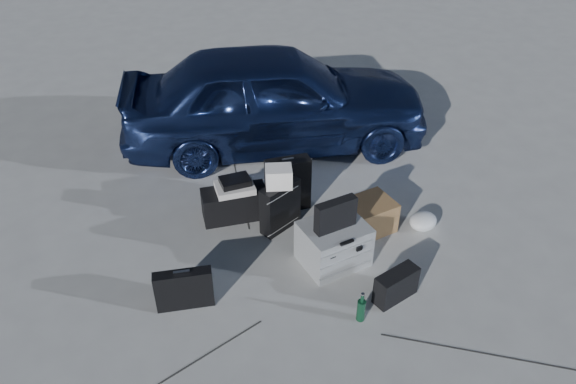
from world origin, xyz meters
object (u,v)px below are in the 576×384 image
at_px(suitcase_left, 288,184).
at_px(suitcase_right, 280,206).
at_px(car, 275,97).
at_px(green_bottle, 361,307).
at_px(duffel_bag, 235,204).
at_px(briefcase, 184,289).
at_px(cardboard_box, 370,215).
at_px(pelican_case, 334,244).

height_order(suitcase_left, suitcase_right, suitcase_left).
relative_size(car, suitcase_right, 7.01).
bearing_deg(green_bottle, duffel_bag, 108.07).
bearing_deg(green_bottle, suitcase_right, 97.61).
bearing_deg(briefcase, suitcase_right, 42.38).
xyz_separation_m(car, cardboard_box, (0.29, -2.04, -0.48)).
bearing_deg(suitcase_right, duffel_bag, 113.80).
height_order(suitcase_left, green_bottle, suitcase_left).
xyz_separation_m(car, pelican_case, (-0.28, -2.36, -0.43)).
distance_m(suitcase_left, green_bottle, 1.75).
relative_size(car, duffel_bag, 5.56).
relative_size(cardboard_box, green_bottle, 1.52).
bearing_deg(briefcase, green_bottle, -16.94).
height_order(car, suitcase_right, car).
bearing_deg(briefcase, cardboard_box, 20.87).
distance_m(briefcase, cardboard_box, 2.08).
height_order(suitcase_left, duffel_bag, suitcase_left).
xyz_separation_m(briefcase, cardboard_box, (2.05, 0.37, -0.03)).
distance_m(suitcase_right, duffel_bag, 0.53).
distance_m(suitcase_left, suitcase_right, 0.35).
xyz_separation_m(briefcase, suitcase_left, (1.38, 1.02, 0.11)).
distance_m(suitcase_left, duffel_bag, 0.61).
xyz_separation_m(car, duffel_bag, (-0.96, -1.33, -0.48)).
bearing_deg(suitcase_right, pelican_case, -92.05).
height_order(suitcase_right, duffel_bag, suitcase_right).
bearing_deg(car, briefcase, 157.19).
distance_m(duffel_bag, green_bottle, 1.89).
relative_size(briefcase, suitcase_left, 0.82).
height_order(duffel_bag, green_bottle, duffel_bag).
distance_m(suitcase_right, green_bottle, 1.47).
bearing_deg(suitcase_right, cardboard_box, -47.78).
distance_m(car, briefcase, 3.02).
bearing_deg(suitcase_left, cardboard_box, -39.94).
bearing_deg(pelican_case, cardboard_box, 22.15).
distance_m(suitcase_right, cardboard_box, 0.94).
bearing_deg(cardboard_box, suitcase_left, 135.56).
height_order(briefcase, duffel_bag, briefcase).
bearing_deg(car, suitcase_right, 174.45).
bearing_deg(duffel_bag, green_bottle, -65.13).
distance_m(cardboard_box, green_bottle, 1.28).
bearing_deg(suitcase_right, car, 46.25).
bearing_deg(cardboard_box, briefcase, -169.75).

